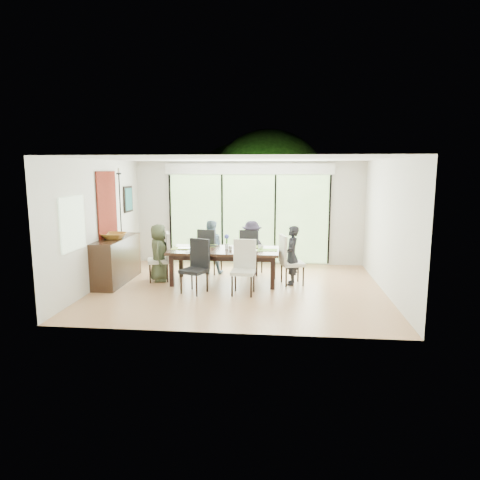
# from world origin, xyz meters

# --- Properties ---
(floor) EXTENTS (6.00, 5.00, 0.01)m
(floor) POSITION_xyz_m (0.00, 0.00, -0.01)
(floor) COLOR #9C633E
(floor) RESTS_ON ground
(ceiling) EXTENTS (6.00, 5.00, 0.01)m
(ceiling) POSITION_xyz_m (0.00, 0.00, 2.71)
(ceiling) COLOR white
(ceiling) RESTS_ON wall_back
(wall_back) EXTENTS (6.00, 0.02, 2.70)m
(wall_back) POSITION_xyz_m (0.00, 2.51, 1.35)
(wall_back) COLOR beige
(wall_back) RESTS_ON floor
(wall_front) EXTENTS (6.00, 0.02, 2.70)m
(wall_front) POSITION_xyz_m (0.00, -2.51, 1.35)
(wall_front) COLOR beige
(wall_front) RESTS_ON floor
(wall_left) EXTENTS (0.02, 5.00, 2.70)m
(wall_left) POSITION_xyz_m (-3.01, 0.00, 1.35)
(wall_left) COLOR silver
(wall_left) RESTS_ON floor
(wall_right) EXTENTS (0.02, 5.00, 2.70)m
(wall_right) POSITION_xyz_m (3.01, 0.00, 1.35)
(wall_right) COLOR beige
(wall_right) RESTS_ON floor
(glass_doors) EXTENTS (4.20, 0.02, 2.30)m
(glass_doors) POSITION_xyz_m (0.00, 2.47, 1.20)
(glass_doors) COLOR #598C3F
(glass_doors) RESTS_ON wall_back
(blinds_header) EXTENTS (4.40, 0.06, 0.28)m
(blinds_header) POSITION_xyz_m (0.00, 2.46, 2.50)
(blinds_header) COLOR white
(blinds_header) RESTS_ON wall_back
(mullion_a) EXTENTS (0.05, 0.04, 2.30)m
(mullion_a) POSITION_xyz_m (-2.10, 2.46, 1.20)
(mullion_a) COLOR black
(mullion_a) RESTS_ON wall_back
(mullion_b) EXTENTS (0.05, 0.04, 2.30)m
(mullion_b) POSITION_xyz_m (-0.70, 2.46, 1.20)
(mullion_b) COLOR black
(mullion_b) RESTS_ON wall_back
(mullion_c) EXTENTS (0.05, 0.04, 2.30)m
(mullion_c) POSITION_xyz_m (0.70, 2.46, 1.20)
(mullion_c) COLOR black
(mullion_c) RESTS_ON wall_back
(mullion_d) EXTENTS (0.05, 0.04, 2.30)m
(mullion_d) POSITION_xyz_m (2.10, 2.46, 1.20)
(mullion_d) COLOR black
(mullion_d) RESTS_ON wall_back
(side_window) EXTENTS (0.02, 0.90, 1.00)m
(side_window) POSITION_xyz_m (-2.97, -1.20, 1.50)
(side_window) COLOR #8CAD7F
(side_window) RESTS_ON wall_left
(deck) EXTENTS (6.00, 1.80, 0.10)m
(deck) POSITION_xyz_m (0.00, 3.40, -0.05)
(deck) COLOR brown
(deck) RESTS_ON ground
(rail_top) EXTENTS (6.00, 0.08, 0.06)m
(rail_top) POSITION_xyz_m (0.00, 4.20, 0.55)
(rail_top) COLOR brown
(rail_top) RESTS_ON deck
(foliage_left) EXTENTS (3.20, 3.20, 3.20)m
(foliage_left) POSITION_xyz_m (-1.80, 5.20, 1.44)
(foliage_left) COLOR #14380F
(foliage_left) RESTS_ON ground
(foliage_mid) EXTENTS (4.00, 4.00, 4.00)m
(foliage_mid) POSITION_xyz_m (0.40, 5.80, 1.80)
(foliage_mid) COLOR #14380F
(foliage_mid) RESTS_ON ground
(foliage_right) EXTENTS (2.80, 2.80, 2.80)m
(foliage_right) POSITION_xyz_m (2.20, 5.00, 1.26)
(foliage_right) COLOR #14380F
(foliage_right) RESTS_ON ground
(foliage_far) EXTENTS (3.60, 3.60, 3.60)m
(foliage_far) POSITION_xyz_m (-0.60, 6.50, 1.62)
(foliage_far) COLOR #14380F
(foliage_far) RESTS_ON ground
(table_top) EXTENTS (2.40, 1.10, 0.06)m
(table_top) POSITION_xyz_m (-0.37, 0.46, 0.72)
(table_top) COLOR black
(table_top) RESTS_ON floor
(table_apron) EXTENTS (2.20, 0.90, 0.10)m
(table_apron) POSITION_xyz_m (-0.37, 0.46, 0.63)
(table_apron) COLOR black
(table_apron) RESTS_ON floor
(table_leg_fl) EXTENTS (0.09, 0.09, 0.69)m
(table_leg_fl) POSITION_xyz_m (-1.45, 0.03, 0.35)
(table_leg_fl) COLOR black
(table_leg_fl) RESTS_ON floor
(table_leg_fr) EXTENTS (0.09, 0.09, 0.69)m
(table_leg_fr) POSITION_xyz_m (0.71, 0.03, 0.35)
(table_leg_fr) COLOR black
(table_leg_fr) RESTS_ON floor
(table_leg_bl) EXTENTS (0.09, 0.09, 0.69)m
(table_leg_bl) POSITION_xyz_m (-1.45, 0.89, 0.35)
(table_leg_bl) COLOR black
(table_leg_bl) RESTS_ON floor
(table_leg_br) EXTENTS (0.09, 0.09, 0.69)m
(table_leg_br) POSITION_xyz_m (0.71, 0.89, 0.35)
(table_leg_br) COLOR black
(table_leg_br) RESTS_ON floor
(chair_left_end) EXTENTS (0.58, 0.58, 1.10)m
(chair_left_end) POSITION_xyz_m (-1.87, 0.46, 0.55)
(chair_left_end) COLOR beige
(chair_left_end) RESTS_ON floor
(chair_right_end) EXTENTS (0.57, 0.57, 1.10)m
(chair_right_end) POSITION_xyz_m (1.13, 0.46, 0.55)
(chair_right_end) COLOR silver
(chair_right_end) RESTS_ON floor
(chair_far_left) EXTENTS (0.58, 0.58, 1.10)m
(chair_far_left) POSITION_xyz_m (-0.82, 1.31, 0.55)
(chair_far_left) COLOR black
(chair_far_left) RESTS_ON floor
(chair_far_right) EXTENTS (0.56, 0.56, 1.10)m
(chair_far_right) POSITION_xyz_m (0.18, 1.31, 0.55)
(chair_far_right) COLOR black
(chair_far_right) RESTS_ON floor
(chair_near_left) EXTENTS (0.60, 0.60, 1.10)m
(chair_near_left) POSITION_xyz_m (-0.87, -0.41, 0.55)
(chair_near_left) COLOR black
(chair_near_left) RESTS_ON floor
(chair_near_right) EXTENTS (0.49, 0.49, 1.10)m
(chair_near_right) POSITION_xyz_m (0.13, -0.41, 0.55)
(chair_near_right) COLOR beige
(chair_near_right) RESTS_ON floor
(person_left_end) EXTENTS (0.46, 0.65, 1.29)m
(person_left_end) POSITION_xyz_m (-1.85, 0.46, 0.65)
(person_left_end) COLOR #414A31
(person_left_end) RESTS_ON floor
(person_right_end) EXTENTS (0.40, 0.62, 1.29)m
(person_right_end) POSITION_xyz_m (1.11, 0.46, 0.65)
(person_right_end) COLOR black
(person_right_end) RESTS_ON floor
(person_far_left) EXTENTS (0.63, 0.43, 1.29)m
(person_far_left) POSITION_xyz_m (-0.82, 1.29, 0.65)
(person_far_left) COLOR #728EA4
(person_far_left) RESTS_ON floor
(person_far_right) EXTENTS (0.63, 0.42, 1.29)m
(person_far_right) POSITION_xyz_m (0.18, 1.29, 0.65)
(person_far_right) COLOR #282132
(person_far_right) RESTS_ON floor
(placemat_left) EXTENTS (0.44, 0.32, 0.01)m
(placemat_left) POSITION_xyz_m (-1.32, 0.46, 0.75)
(placemat_left) COLOR #84A139
(placemat_left) RESTS_ON table_top
(placemat_right) EXTENTS (0.44, 0.32, 0.01)m
(placemat_right) POSITION_xyz_m (0.58, 0.46, 0.75)
(placemat_right) COLOR #6F9E38
(placemat_right) RESTS_ON table_top
(placemat_far_l) EXTENTS (0.44, 0.32, 0.01)m
(placemat_far_l) POSITION_xyz_m (-0.82, 0.86, 0.75)
(placemat_far_l) COLOR #79A53B
(placemat_far_l) RESTS_ON table_top
(placemat_far_r) EXTENTS (0.44, 0.32, 0.01)m
(placemat_far_r) POSITION_xyz_m (0.18, 0.86, 0.75)
(placemat_far_r) COLOR #85A239
(placemat_far_r) RESTS_ON table_top
(placemat_paper) EXTENTS (0.44, 0.32, 0.01)m
(placemat_paper) POSITION_xyz_m (-0.92, 0.16, 0.75)
(placemat_paper) COLOR white
(placemat_paper) RESTS_ON table_top
(tablet_far_l) EXTENTS (0.26, 0.18, 0.01)m
(tablet_far_l) POSITION_xyz_m (-0.72, 0.81, 0.76)
(tablet_far_l) COLOR black
(tablet_far_l) RESTS_ON table_top
(tablet_far_r) EXTENTS (0.24, 0.17, 0.01)m
(tablet_far_r) POSITION_xyz_m (0.13, 0.81, 0.76)
(tablet_far_r) COLOR black
(tablet_far_r) RESTS_ON table_top
(papers) EXTENTS (0.30, 0.22, 0.00)m
(papers) POSITION_xyz_m (0.33, 0.41, 0.75)
(papers) COLOR white
(papers) RESTS_ON table_top
(platter_base) EXTENTS (0.26, 0.26, 0.02)m
(platter_base) POSITION_xyz_m (-0.92, 0.16, 0.77)
(platter_base) COLOR white
(platter_base) RESTS_ON table_top
(platter_snacks) EXTENTS (0.20, 0.20, 0.01)m
(platter_snacks) POSITION_xyz_m (-0.92, 0.16, 0.79)
(platter_snacks) COLOR #E0561A
(platter_snacks) RESTS_ON table_top
(vase) EXTENTS (0.08, 0.08, 0.12)m
(vase) POSITION_xyz_m (-0.32, 0.51, 0.81)
(vase) COLOR silver
(vase) RESTS_ON table_top
(hyacinth_stems) EXTENTS (0.04, 0.04, 0.16)m
(hyacinth_stems) POSITION_xyz_m (-0.32, 0.51, 0.93)
(hyacinth_stems) COLOR #337226
(hyacinth_stems) RESTS_ON table_top
(hyacinth_blooms) EXTENTS (0.11, 0.11, 0.11)m
(hyacinth_blooms) POSITION_xyz_m (-0.32, 0.51, 1.03)
(hyacinth_blooms) COLOR #505CCA
(hyacinth_blooms) RESTS_ON table_top
(laptop) EXTENTS (0.35, 0.24, 0.03)m
(laptop) POSITION_xyz_m (-1.22, 0.36, 0.76)
(laptop) COLOR silver
(laptop) RESTS_ON table_top
(cup_a) EXTENTS (0.14, 0.14, 0.10)m
(cup_a) POSITION_xyz_m (-1.07, 0.61, 0.80)
(cup_a) COLOR white
(cup_a) RESTS_ON table_top
(cup_b) EXTENTS (0.14, 0.14, 0.09)m
(cup_b) POSITION_xyz_m (-0.22, 0.36, 0.80)
(cup_b) COLOR white
(cup_b) RESTS_ON table_top
(cup_c) EXTENTS (0.17, 0.17, 0.10)m
(cup_c) POSITION_xyz_m (0.43, 0.56, 0.80)
(cup_c) COLOR white
(cup_c) RESTS_ON table_top
(book) EXTENTS (0.22, 0.26, 0.02)m
(book) POSITION_xyz_m (-0.12, 0.51, 0.76)
(book) COLOR white
(book) RESTS_ON table_top
(sideboard) EXTENTS (0.50, 1.77, 0.99)m
(sideboard) POSITION_xyz_m (-2.76, 0.27, 0.50)
(sideboard) COLOR black
(sideboard) RESTS_ON floor
(bowl) EXTENTS (0.53, 0.53, 0.13)m
(bowl) POSITION_xyz_m (-2.76, 0.17, 1.06)
(bowl) COLOR #8D5D1E
(bowl) RESTS_ON sideboard
(candlestick_base) EXTENTS (0.11, 0.11, 0.04)m
(candlestick_base) POSITION_xyz_m (-2.76, 0.62, 1.02)
(candlestick_base) COLOR black
(candlestick_base) RESTS_ON sideboard
(candlestick_shaft) EXTENTS (0.03, 0.03, 1.38)m
(candlestick_shaft) POSITION_xyz_m (-2.76, 0.62, 1.71)
(candlestick_shaft) COLOR black
(candlestick_shaft) RESTS_ON sideboard
(candlestick_pan) EXTENTS (0.11, 0.11, 0.03)m
(candlestick_pan) POSITION_xyz_m (-2.76, 0.62, 2.40)
(candlestick_pan) COLOR black
(candlestick_pan) RESTS_ON sideboard
(candle) EXTENTS (0.04, 0.04, 0.11)m
(candle) POSITION_xyz_m (-2.76, 0.62, 2.46)
(candle) COLOR silver
(candle) RESTS_ON sideboard
(tapestry) EXTENTS (0.02, 1.00, 1.50)m
(tapestry) POSITION_xyz_m (-2.97, 0.40, 1.70)
(tapestry) COLOR maroon
(tapestry) RESTS_ON wall_left
(art_frame) EXTENTS (0.03, 0.55, 0.65)m
(art_frame) POSITION_xyz_m (-2.97, 1.70, 1.75)
(art_frame) COLOR black
(art_frame) RESTS_ON wall_left
(art_canvas) EXTENTS (0.01, 0.45, 0.55)m
(art_canvas) POSITION_xyz_m (-2.95, 1.70, 1.75)
(art_canvas) COLOR #194F52
(art_canvas) RESTS_ON wall_left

